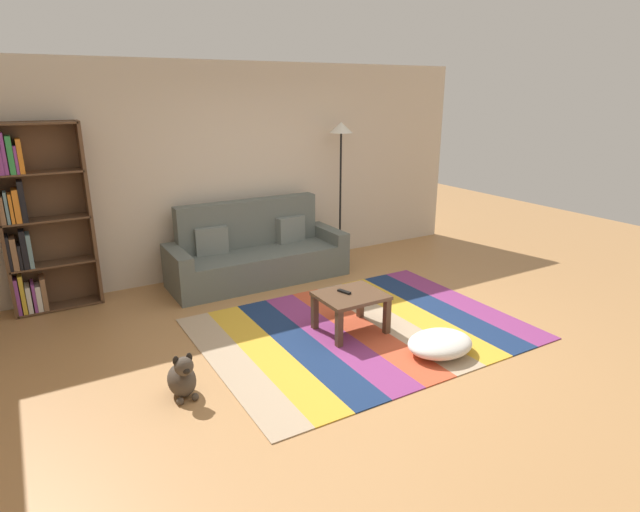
{
  "coord_description": "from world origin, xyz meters",
  "views": [
    {
      "loc": [
        -2.64,
        -3.88,
        2.34
      ],
      "look_at": [
        0.06,
        0.69,
        0.65
      ],
      "focal_mm": 29.16,
      "sensor_mm": 36.0,
      "label": 1
    }
  ],
  "objects": [
    {
      "name": "standing_lamp",
      "position": [
        1.29,
        2.2,
        1.62
      ],
      "size": [
        0.32,
        0.32,
        1.94
      ],
      "color": "black",
      "rests_on": "ground_plane"
    },
    {
      "name": "dog",
      "position": [
        -1.73,
        -0.19,
        0.16
      ],
      "size": [
        0.22,
        0.35,
        0.4
      ],
      "color": "#473D33",
      "rests_on": "ground_plane"
    },
    {
      "name": "rug",
      "position": [
        0.19,
        0.09,
        0.0
      ],
      "size": [
        3.16,
        2.38,
        0.01
      ],
      "color": "tan",
      "rests_on": "ground_plane"
    },
    {
      "name": "coffee_table",
      "position": [
        0.07,
        0.11,
        0.33
      ],
      "size": [
        0.65,
        0.54,
        0.4
      ],
      "color": "#513826",
      "rests_on": "rug"
    },
    {
      "name": "tv_remote",
      "position": [
        0.04,
        0.17,
        0.42
      ],
      "size": [
        0.09,
        0.16,
        0.02
      ],
      "primitive_type": "cube",
      "rotation": [
        0.0,
        0.0,
        0.3
      ],
      "color": "black",
      "rests_on": "coffee_table"
    },
    {
      "name": "pouf",
      "position": [
        0.52,
        -0.72,
        0.11
      ],
      "size": [
        0.64,
        0.52,
        0.19
      ],
      "primitive_type": "ellipsoid",
      "color": "white",
      "rests_on": "rug"
    },
    {
      "name": "bookshelf",
      "position": [
        -2.53,
        2.31,
        0.98
      ],
      "size": [
        0.9,
        0.28,
        2.04
      ],
      "color": "brown",
      "rests_on": "ground_plane"
    },
    {
      "name": "couch",
      "position": [
        -0.1,
        2.02,
        0.34
      ],
      "size": [
        2.26,
        0.8,
        1.0
      ],
      "color": "#59605B",
      "rests_on": "ground_plane"
    },
    {
      "name": "ground_plane",
      "position": [
        0.0,
        0.0,
        0.0
      ],
      "size": [
        14.0,
        14.0,
        0.0
      ],
      "primitive_type": "plane",
      "color": "#B27F4C"
    },
    {
      "name": "back_wall",
      "position": [
        0.0,
        2.55,
        1.35
      ],
      "size": [
        6.8,
        0.1,
        2.7
      ],
      "primitive_type": "cube",
      "color": "beige",
      "rests_on": "ground_plane"
    }
  ]
}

